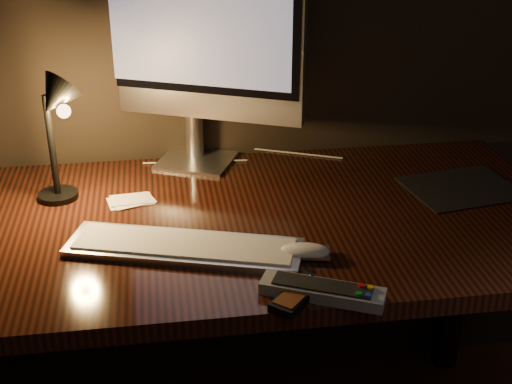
{
  "coord_description": "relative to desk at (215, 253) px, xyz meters",
  "views": [
    {
      "loc": [
        -0.12,
        0.44,
        1.49
      ],
      "look_at": [
        0.07,
        1.73,
        0.87
      ],
      "focal_mm": 50.0,
      "sensor_mm": 36.0,
      "label": 1
    }
  ],
  "objects": [
    {
      "name": "keyboard",
      "position": [
        -0.08,
        -0.2,
        0.14
      ],
      "size": [
        0.5,
        0.27,
        0.02
      ],
      "primitive_type": "cube",
      "rotation": [
        0.0,
        0.0,
        -0.31
      ],
      "color": "silver",
      "rests_on": "desk"
    },
    {
      "name": "mousepad",
      "position": [
        0.61,
        0.0,
        0.13
      ],
      "size": [
        0.29,
        0.25,
        0.0
      ],
      "primitive_type": "cube",
      "rotation": [
        0.0,
        0.0,
        0.16
      ],
      "color": "black",
      "rests_on": "desk"
    },
    {
      "name": "monitor",
      "position": [
        -0.02,
        0.26,
        0.48
      ],
      "size": [
        0.53,
        0.27,
        0.6
      ],
      "rotation": [
        0.0,
        0.0,
        -0.42
      ],
      "color": "silver",
      "rests_on": "desk"
    },
    {
      "name": "papers",
      "position": [
        -0.19,
        0.05,
        0.13
      ],
      "size": [
        0.12,
        0.09,
        0.01
      ],
      "primitive_type": "cube",
      "rotation": [
        0.0,
        0.0,
        0.2
      ],
      "color": "white",
      "rests_on": "desk"
    },
    {
      "name": "desk",
      "position": [
        0.0,
        0.0,
        0.0
      ],
      "size": [
        1.6,
        0.75,
        0.75
      ],
      "color": "#36160C",
      "rests_on": "ground"
    },
    {
      "name": "desk_lamp",
      "position": [
        -0.34,
        0.07,
        0.34
      ],
      "size": [
        0.16,
        0.17,
        0.32
      ],
      "rotation": [
        0.0,
        0.0,
        -0.39
      ],
      "color": "black",
      "rests_on": "desk"
    },
    {
      "name": "mouse",
      "position": [
        0.16,
        -0.26,
        0.14
      ],
      "size": [
        0.11,
        0.07,
        0.02
      ],
      "primitive_type": "ellipsoid",
      "rotation": [
        0.0,
        0.0,
        -0.21
      ],
      "color": "white",
      "rests_on": "desk"
    },
    {
      "name": "tv_remote",
      "position": [
        0.16,
        -0.41,
        0.14
      ],
      "size": [
        0.23,
        0.15,
        0.03
      ],
      "rotation": [
        0.0,
        0.0,
        -0.45
      ],
      "color": "gray",
      "rests_on": "desk"
    },
    {
      "name": "cable",
      "position": [
        0.11,
        0.26,
        0.13
      ],
      "size": [
        0.51,
        0.15,
        0.0
      ],
      "primitive_type": "cylinder",
      "rotation": [
        0.0,
        1.57,
        -0.28
      ],
      "color": "white",
      "rests_on": "desk"
    },
    {
      "name": "media_remote",
      "position": [
        0.12,
        -0.41,
        0.14
      ],
      "size": [
        0.13,
        0.13,
        0.03
      ],
      "rotation": [
        0.0,
        0.0,
        0.84
      ],
      "color": "black",
      "rests_on": "desk"
    }
  ]
}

